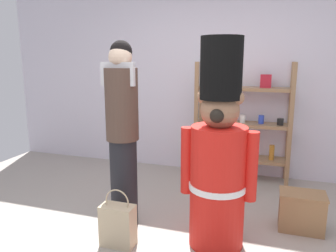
{
  "coord_description": "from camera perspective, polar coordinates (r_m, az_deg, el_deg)",
  "views": [
    {
      "loc": [
        0.71,
        -2.22,
        1.56
      ],
      "look_at": [
        -0.12,
        0.33,
        1.0
      ],
      "focal_mm": 34.64,
      "sensor_mm": 36.0,
      "label": 1
    }
  ],
  "objects": [
    {
      "name": "teddy_bear_guard",
      "position": [
        2.69,
        8.83,
        -5.96
      ],
      "size": [
        0.63,
        0.47,
        1.73
      ],
      "color": "red",
      "rests_on": "ground_plane"
    },
    {
      "name": "display_crate",
      "position": [
        3.32,
        22.43,
        -13.7
      ],
      "size": [
        0.41,
        0.27,
        0.36
      ],
      "color": "olive",
      "rests_on": "ground_plane"
    },
    {
      "name": "merchandise_shelf",
      "position": [
        4.29,
        12.93,
        0.74
      ],
      "size": [
        1.2,
        0.35,
        1.52
      ],
      "color": "#93704C",
      "rests_on": "ground_plane"
    },
    {
      "name": "back_wall",
      "position": [
        4.49,
        8.89,
        8.32
      ],
      "size": [
        6.4,
        0.12,
        2.6
      ],
      "primitive_type": "cube",
      "color": "silver",
      "rests_on": "ground_plane"
    },
    {
      "name": "shopping_bag",
      "position": [
        2.89,
        -8.81,
        -16.79
      ],
      "size": [
        0.29,
        0.16,
        0.5
      ],
      "color": "#C1AD89",
      "rests_on": "ground_plane"
    },
    {
      "name": "person_shopper",
      "position": [
        2.95,
        -8.01,
        -1.04
      ],
      "size": [
        0.31,
        0.29,
        1.72
      ],
      "color": "black",
      "rests_on": "ground_plane"
    }
  ]
}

